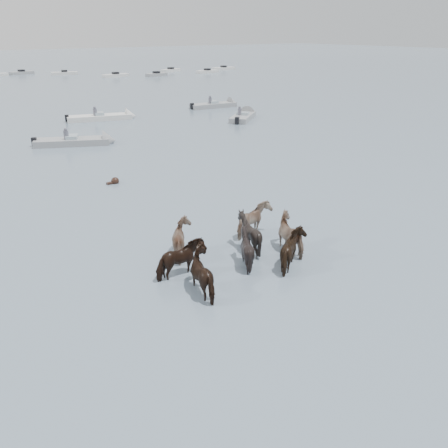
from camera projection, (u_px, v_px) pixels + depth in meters
ground at (215, 302)px, 14.33m from camera, size 400.00×400.00×0.00m
pony_herd at (240, 245)px, 16.77m from camera, size 6.45×4.79×1.63m
swimming_pony at (114, 182)px, 25.33m from camera, size 0.72×0.44×0.44m
motorboat_b at (84, 141)px, 33.81m from camera, size 5.97×3.96×1.92m
motorboat_c at (109, 117)px, 43.10m from camera, size 6.56×3.31×1.92m
motorboat_d at (244, 116)px, 43.67m from camera, size 5.01×4.51×1.92m
motorboat_e at (219, 105)px, 49.97m from camera, size 5.80×2.33×1.92m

